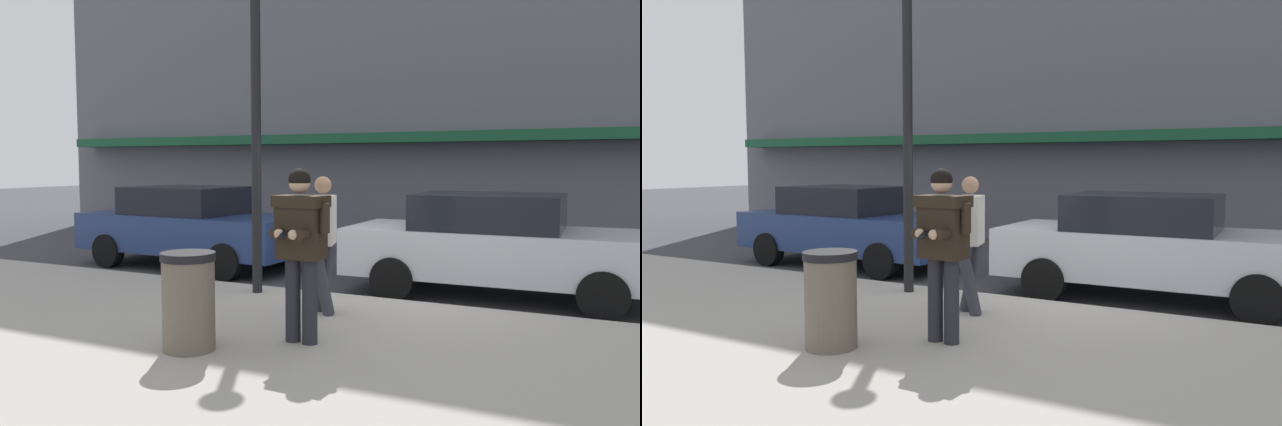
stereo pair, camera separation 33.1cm
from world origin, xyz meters
TOP-DOWN VIEW (x-y plane):
  - ground_plane at (0.00, 0.00)m, footprint 80.00×80.00m
  - sidewalk at (1.00, -2.85)m, footprint 32.00×5.30m
  - curb_paint_line at (1.00, 0.05)m, footprint 28.00×0.12m
  - parked_sedan_near at (-4.53, 1.42)m, footprint 4.57×2.08m
  - parked_sedan_mid at (1.27, 1.18)m, footprint 4.55×2.03m
  - man_texting_on_phone at (-0.03, -2.60)m, footprint 0.65×0.59m
  - pedestrian_in_light_coat at (-0.39, -1.35)m, footprint 0.40×0.58m
  - street_lamp_post at (-1.78, -0.65)m, footprint 0.36×0.36m
  - trash_bin at (-0.92, -3.31)m, footprint 0.55×0.55m

SIDE VIEW (x-z plane):
  - ground_plane at x=0.00m, z-range 0.00..0.00m
  - curb_paint_line at x=1.00m, z-range 0.00..0.01m
  - sidewalk at x=1.00m, z-range 0.00..0.14m
  - trash_bin at x=-0.92m, z-range 0.14..1.12m
  - parked_sedan_near at x=-4.53m, z-range 0.02..1.56m
  - parked_sedan_mid at x=1.27m, z-range 0.02..1.56m
  - pedestrian_in_light_coat at x=-0.39m, z-range 0.26..1.96m
  - man_texting_on_phone at x=-0.03m, z-range 0.35..2.15m
  - street_lamp_post at x=-1.78m, z-range 0.70..5.58m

